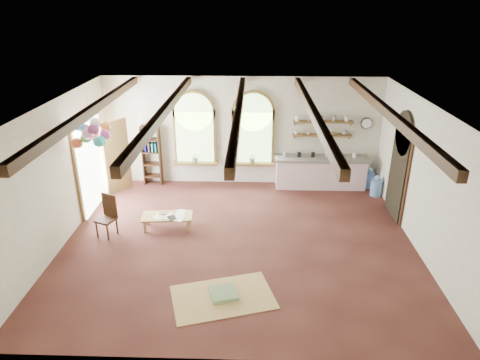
{
  "coord_description": "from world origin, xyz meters",
  "views": [
    {
      "loc": [
        0.3,
        -8.53,
        5.23
      ],
      "look_at": [
        0.01,
        0.6,
        1.31
      ],
      "focal_mm": 32.0,
      "sensor_mm": 36.0,
      "label": 1
    }
  ],
  "objects_px": {
    "kitchen_counter": "(320,172)",
    "side_chair": "(107,224)",
    "coffee_table": "(167,217)",
    "balloon_cluster": "(92,134)"
  },
  "relations": [
    {
      "from": "kitchen_counter",
      "to": "coffee_table",
      "type": "relative_size",
      "value": 2.15
    },
    {
      "from": "kitchen_counter",
      "to": "balloon_cluster",
      "type": "distance_m",
      "value": 6.46
    },
    {
      "from": "coffee_table",
      "to": "side_chair",
      "type": "height_order",
      "value": "side_chair"
    },
    {
      "from": "coffee_table",
      "to": "side_chair",
      "type": "relative_size",
      "value": 1.23
    },
    {
      "from": "balloon_cluster",
      "to": "kitchen_counter",
      "type": "bearing_deg",
      "value": 22.79
    },
    {
      "from": "coffee_table",
      "to": "kitchen_counter",
      "type": "bearing_deg",
      "value": 32.61
    },
    {
      "from": "kitchen_counter",
      "to": "side_chair",
      "type": "height_order",
      "value": "side_chair"
    },
    {
      "from": "kitchen_counter",
      "to": "side_chair",
      "type": "distance_m",
      "value": 6.18
    },
    {
      "from": "kitchen_counter",
      "to": "balloon_cluster",
      "type": "height_order",
      "value": "balloon_cluster"
    },
    {
      "from": "coffee_table",
      "to": "side_chair",
      "type": "distance_m",
      "value": 1.4
    }
  ]
}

